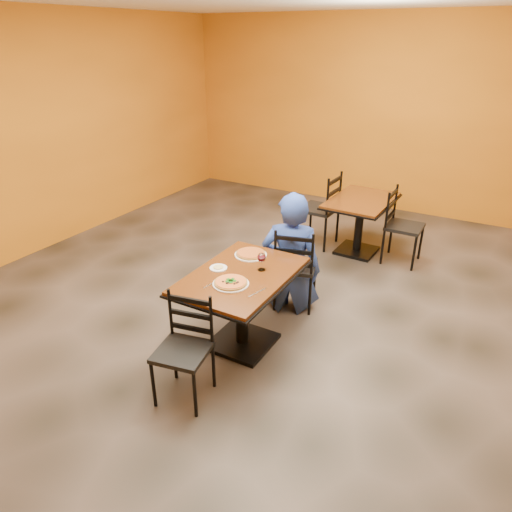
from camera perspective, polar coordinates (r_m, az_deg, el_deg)
The scene contains 19 objects.
floor at distance 4.85m, azimuth 1.38°, elevation -7.65°, with size 7.00×8.00×0.01m, color black.
wall_back at distance 7.90m, azimuth 16.00°, elevation 16.24°, with size 7.00×0.01×3.00m, color orange.
wall_left at distance 6.58m, azimuth -27.12°, elevation 12.76°, with size 0.01×8.00×3.00m, color orange.
table_main at distance 4.19m, azimuth -1.80°, elevation -4.54°, with size 0.83×1.23×0.75m.
table_second at distance 6.21m, azimuth 12.70°, elevation 5.12°, with size 0.78×1.13×0.75m.
chair_main_near at distance 3.71m, azimuth -9.07°, elevation -11.63°, with size 0.39×0.39×0.87m, color black, non-canonical shape.
chair_main_far at distance 4.89m, azimuth 4.92°, elevation -1.22°, with size 0.41×0.41×0.92m, color black, non-canonical shape.
chair_second_left at distance 6.40m, azimuth 7.71°, elevation 5.74°, with size 0.46×0.46×1.02m, color black, non-canonical shape.
chair_second_right at distance 6.11m, azimuth 17.81°, elevation 3.40°, with size 0.43×0.43×0.95m, color black, non-canonical shape.
diner at distance 4.79m, azimuth 4.39°, elevation 0.58°, with size 0.63×0.41×1.27m, color navy.
plate_main at distance 3.93m, azimuth -3.12°, elevation -3.43°, with size 0.31×0.31×0.01m, color white.
pizza_main at distance 3.92m, azimuth -3.13°, elevation -3.23°, with size 0.28×0.28×0.02m, color #980F0B.
plate_far at distance 4.43m, azimuth -0.66°, elevation 0.16°, with size 0.31×0.31×0.01m, color white.
pizza_far at distance 4.42m, azimuth -0.66°, elevation 0.35°, with size 0.28×0.28×0.02m, color #BA6B23.
side_plate at distance 4.20m, azimuth -4.65°, elevation -1.48°, with size 0.16×0.16×0.01m, color white.
dip at distance 4.19m, azimuth -4.66°, elevation -1.37°, with size 0.09×0.09×0.01m, color tan.
wine_glass at distance 4.12m, azimuth 0.69°, elevation -0.61°, with size 0.08×0.08×0.18m, color white, non-canonical shape.
fork at distance 3.95m, azimuth -5.47°, elevation -3.43°, with size 0.01×0.19×0.00m, color silver.
knife at distance 3.80m, azimuth 0.17°, elevation -4.51°, with size 0.01×0.21×0.00m, color silver.
Camera 1 is at (1.90, -3.58, 2.66)m, focal length 32.49 mm.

